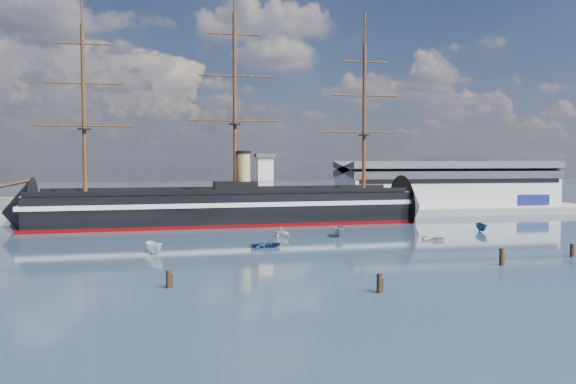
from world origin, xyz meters
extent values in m
plane|color=#1D2838|center=(0.00, 40.00, 0.00)|extent=(600.00, 600.00, 0.00)
cube|color=slate|center=(10.00, 76.00, 0.00)|extent=(180.00, 18.00, 2.00)
cube|color=#B7BABC|center=(58.00, 80.00, 7.00)|extent=(62.00, 20.00, 10.00)
cube|color=#3F4247|center=(58.00, 80.00, 12.60)|extent=(63.00, 21.00, 2.00)
cube|color=silver|center=(3.00, 73.00, 9.00)|extent=(4.00, 4.00, 14.00)
cube|color=#3F4247|center=(3.00, 73.00, 16.50)|extent=(5.00, 5.00, 1.00)
cube|color=black|center=(-8.07, 60.00, 4.00)|extent=(88.71, 20.55, 7.00)
cube|color=silver|center=(-8.07, 60.00, 5.20)|extent=(90.72, 20.89, 1.00)
cube|color=#4D0305|center=(-8.07, 60.00, 0.35)|extent=(90.72, 20.85, 0.90)
cone|color=black|center=(-54.57, 60.00, 3.70)|extent=(14.80, 16.39, 15.68)
cone|color=black|center=(38.43, 60.00, 3.70)|extent=(11.80, 16.23, 15.68)
cube|color=brown|center=(-8.07, 60.00, 7.60)|extent=(88.65, 19.27, 0.40)
cube|color=black|center=(-6.07, 60.00, 9.00)|extent=(10.30, 6.51, 2.50)
cylinder|color=#A48655|center=(-4.07, 60.00, 12.50)|extent=(3.20, 3.20, 9.00)
cylinder|color=#381E0F|center=(-40.07, 60.00, 26.80)|extent=(0.90, 0.90, 38.00)
cylinder|color=#381E0F|center=(-6.07, 60.00, 28.80)|extent=(0.90, 0.90, 42.00)
cylinder|color=#381E0F|center=(25.93, 60.00, 25.80)|extent=(0.90, 0.90, 36.00)
imported|color=white|center=(-23.20, 19.93, 0.00)|extent=(6.62, 4.29, 2.49)
imported|color=navy|center=(-4.26, 23.23, 0.00)|extent=(1.59, 3.44, 1.56)
imported|color=slate|center=(12.18, 34.39, 0.00)|extent=(6.48, 3.61, 2.45)
imported|color=silver|center=(0.80, 35.71, 0.00)|extent=(6.33, 5.45, 2.17)
imported|color=silver|center=(28.52, 26.27, 0.00)|extent=(2.32, 2.90, 1.27)
imported|color=navy|center=(44.11, 35.66, 0.00)|extent=(6.25, 3.56, 2.36)
cylinder|color=black|center=(-20.43, -5.56, 0.00)|extent=(0.64, 0.64, 2.84)
cylinder|color=black|center=(3.39, -12.75, 0.00)|extent=(0.64, 0.64, 2.94)
cylinder|color=black|center=(26.68, -0.04, 0.00)|extent=(0.64, 0.64, 3.18)
cylinder|color=black|center=(41.74, 4.49, 0.00)|extent=(0.64, 0.64, 2.75)
camera|label=1|loc=(-18.97, -73.27, 15.18)|focal=35.00mm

